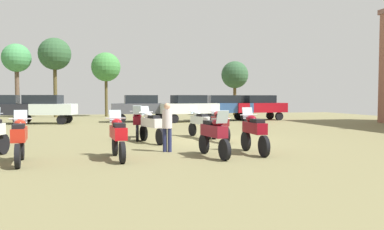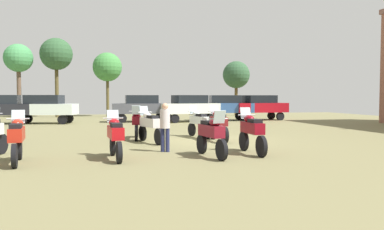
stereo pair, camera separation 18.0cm
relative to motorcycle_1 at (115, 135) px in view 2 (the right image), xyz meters
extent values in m
cube|color=olive|center=(4.03, 4.17, -0.73)|extent=(44.00, 52.00, 0.02)
cylinder|color=black|center=(-0.08, 0.74, -0.40)|extent=(0.18, 0.63, 0.62)
cylinder|color=black|center=(0.08, -0.80, -0.40)|extent=(0.18, 0.63, 0.62)
cube|color=#B10F15|center=(0.00, -0.03, 0.09)|extent=(0.50, 1.35, 0.36)
ellipsoid|color=#B10F15|center=(-0.03, 0.27, 0.37)|extent=(0.37, 0.51, 0.24)
cube|color=black|center=(0.03, -0.26, 0.33)|extent=(0.36, 0.59, 0.12)
cube|color=silver|center=(-0.06, 0.59, 0.55)|extent=(0.37, 0.19, 0.39)
cylinder|color=#B7B7BC|center=(-0.05, 0.50, 0.49)|extent=(0.62, 0.10, 0.04)
cylinder|color=black|center=(3.69, 6.11, -0.41)|extent=(0.27, 0.63, 0.62)
cylinder|color=black|center=(4.06, 4.68, -0.41)|extent=(0.27, 0.63, 0.62)
cube|color=silver|center=(3.88, 5.40, 0.08)|extent=(0.66, 1.30, 0.36)
ellipsoid|color=silver|center=(3.81, 5.67, 0.36)|extent=(0.43, 0.55, 0.24)
cube|color=black|center=(3.93, 5.18, 0.32)|extent=(0.43, 0.62, 0.12)
cube|color=silver|center=(3.73, 5.97, 0.54)|extent=(0.39, 0.24, 0.39)
cylinder|color=#B7B7BC|center=(3.75, 5.88, 0.48)|extent=(0.61, 0.19, 0.04)
cylinder|color=black|center=(-2.80, 0.51, -0.39)|extent=(0.20, 0.66, 0.65)
cylinder|color=black|center=(-2.61, -0.95, -0.39)|extent=(0.20, 0.66, 0.65)
cube|color=#B02314|center=(-2.70, -0.22, 0.11)|extent=(0.52, 1.29, 0.36)
ellipsoid|color=#B02314|center=(-2.74, 0.06, 0.39)|extent=(0.38, 0.52, 0.24)
cube|color=black|center=(-2.68, -0.44, 0.35)|extent=(0.37, 0.59, 0.12)
cube|color=silver|center=(-2.78, 0.37, 0.57)|extent=(0.38, 0.20, 0.39)
cylinder|color=#B7B7BC|center=(-2.77, 0.28, 0.51)|extent=(0.62, 0.12, 0.04)
cylinder|color=black|center=(4.40, 0.87, -0.38)|extent=(0.13, 0.68, 0.67)
cylinder|color=black|center=(4.42, -0.62, -0.38)|extent=(0.13, 0.68, 0.67)
cube|color=maroon|center=(4.41, 0.12, 0.14)|extent=(0.38, 1.28, 0.36)
ellipsoid|color=maroon|center=(4.41, 0.41, 0.42)|extent=(0.33, 0.49, 0.24)
cube|color=black|center=(4.41, -0.10, 0.38)|extent=(0.31, 0.57, 0.12)
cube|color=silver|center=(4.40, 0.73, 0.60)|extent=(0.36, 0.16, 0.39)
cylinder|color=#B7B7BC|center=(4.40, 0.63, 0.54)|extent=(0.62, 0.05, 0.04)
cylinder|color=black|center=(3.03, -0.98, -0.40)|extent=(0.22, 0.65, 0.64)
cylinder|color=black|center=(2.80, 0.52, -0.40)|extent=(0.22, 0.65, 0.64)
cube|color=maroon|center=(2.91, -0.23, 0.10)|extent=(0.55, 1.33, 0.36)
ellipsoid|color=maroon|center=(2.96, -0.52, 0.38)|extent=(0.39, 0.52, 0.24)
cube|color=black|center=(2.88, -0.01, 0.34)|extent=(0.38, 0.60, 0.12)
cube|color=silver|center=(3.01, -0.83, 0.56)|extent=(0.38, 0.21, 0.39)
cylinder|color=#B7B7BC|center=(2.99, -0.74, 0.50)|extent=(0.62, 0.13, 0.04)
cylinder|color=black|center=(-3.62, 1.77, -0.38)|extent=(0.29, 0.68, 0.67)
cylinder|color=black|center=(0.94, 4.51, -0.38)|extent=(0.18, 0.68, 0.67)
cylinder|color=black|center=(1.08, 6.15, -0.38)|extent=(0.18, 0.68, 0.67)
cube|color=maroon|center=(1.01, 5.33, 0.14)|extent=(0.48, 1.43, 0.36)
ellipsoid|color=maroon|center=(0.98, 5.01, 0.42)|extent=(0.36, 0.51, 0.24)
cube|color=black|center=(1.03, 5.57, 0.38)|extent=(0.35, 0.58, 0.12)
cube|color=silver|center=(0.95, 4.66, 0.60)|extent=(0.37, 0.18, 0.39)
cylinder|color=#B7B7BC|center=(0.96, 4.77, 0.54)|extent=(0.62, 0.09, 0.04)
cylinder|color=black|center=(1.22, 4.63, -0.39)|extent=(0.31, 0.65, 0.65)
cylinder|color=black|center=(1.70, 3.05, -0.39)|extent=(0.31, 0.65, 0.65)
cube|color=silver|center=(1.46, 3.84, 0.11)|extent=(0.76, 1.44, 0.36)
ellipsoid|color=silver|center=(1.37, 4.14, 0.39)|extent=(0.45, 0.55, 0.24)
cube|color=black|center=(1.53, 3.61, 0.35)|extent=(0.45, 0.62, 0.12)
cube|color=silver|center=(1.26, 4.48, 0.57)|extent=(0.39, 0.25, 0.39)
cylinder|color=#B7B7BC|center=(1.29, 4.38, 0.51)|extent=(0.60, 0.22, 0.04)
cylinder|color=black|center=(4.32, 4.59, -0.38)|extent=(0.14, 0.67, 0.67)
cylinder|color=black|center=(4.37, 2.97, -0.38)|extent=(0.14, 0.67, 0.67)
cube|color=maroon|center=(4.35, 3.78, 0.13)|extent=(0.40, 1.39, 0.36)
ellipsoid|color=maroon|center=(4.34, 4.09, 0.41)|extent=(0.33, 0.49, 0.24)
cube|color=black|center=(4.35, 3.54, 0.37)|extent=(0.31, 0.57, 0.12)
cube|color=silver|center=(4.33, 4.43, 0.59)|extent=(0.36, 0.16, 0.39)
cylinder|color=#B7B7BC|center=(4.33, 4.33, 0.53)|extent=(0.62, 0.05, 0.04)
cylinder|color=black|center=(-5.93, 15.93, -0.40)|extent=(0.65, 0.24, 0.64)
cylinder|color=black|center=(-5.96, 17.37, -0.40)|extent=(0.65, 0.24, 0.64)
cube|color=black|center=(-7.41, 16.62, 0.30)|extent=(4.34, 1.90, 0.75)
cube|color=black|center=(-7.41, 16.62, 0.98)|extent=(2.40, 1.64, 0.61)
cylinder|color=black|center=(7.28, 16.63, -0.40)|extent=(0.66, 0.30, 0.64)
cylinder|color=black|center=(7.46, 18.06, -0.40)|extent=(0.66, 0.30, 0.64)
cylinder|color=black|center=(10.18, 16.25, -0.40)|extent=(0.66, 0.30, 0.64)
cylinder|color=black|center=(10.36, 17.68, -0.40)|extent=(0.66, 0.30, 0.64)
cube|color=#315691|center=(8.82, 17.16, 0.30)|extent=(4.50, 2.34, 0.75)
cube|color=black|center=(8.82, 17.16, 0.98)|extent=(2.55, 1.87, 0.61)
cylinder|color=black|center=(4.44, 15.19, -0.40)|extent=(0.67, 0.34, 0.64)
cylinder|color=black|center=(4.16, 16.60, -0.40)|extent=(0.67, 0.34, 0.64)
cylinder|color=black|center=(7.31, 15.77, -0.40)|extent=(0.67, 0.34, 0.64)
cylinder|color=black|center=(7.02, 17.18, -0.40)|extent=(0.67, 0.34, 0.64)
cube|color=silver|center=(5.73, 16.19, 0.30)|extent=(4.57, 2.61, 0.75)
cube|color=black|center=(5.73, 16.19, 0.98)|extent=(2.63, 2.02, 0.61)
cylinder|color=black|center=(-6.14, 16.09, -0.40)|extent=(0.67, 0.34, 0.64)
cylinder|color=black|center=(-5.87, 17.50, -0.40)|extent=(0.67, 0.34, 0.64)
cylinder|color=black|center=(-3.27, 15.53, -0.40)|extent=(0.67, 0.34, 0.64)
cylinder|color=black|center=(-3.00, 16.95, -0.40)|extent=(0.67, 0.34, 0.64)
cube|color=silver|center=(-4.57, 16.52, 0.30)|extent=(4.56, 2.58, 0.75)
cube|color=black|center=(-4.57, 16.52, 0.98)|extent=(2.62, 2.00, 0.61)
cylinder|color=black|center=(0.77, 16.24, -0.40)|extent=(0.64, 0.23, 0.64)
cylinder|color=black|center=(0.76, 17.68, -0.40)|extent=(0.64, 0.23, 0.64)
cylinder|color=black|center=(3.69, 16.27, -0.40)|extent=(0.64, 0.23, 0.64)
cylinder|color=black|center=(3.68, 17.71, -0.40)|extent=(0.64, 0.23, 0.64)
cube|color=#474951|center=(2.22, 16.98, 0.30)|extent=(4.32, 1.84, 0.75)
cube|color=black|center=(2.22, 16.98, 0.98)|extent=(2.38, 1.61, 0.61)
cylinder|color=black|center=(10.28, 16.18, -0.40)|extent=(0.66, 0.28, 0.64)
cylinder|color=black|center=(10.15, 17.62, -0.40)|extent=(0.66, 0.28, 0.64)
cylinder|color=black|center=(13.19, 16.44, -0.40)|extent=(0.66, 0.28, 0.64)
cylinder|color=black|center=(13.06, 17.88, -0.40)|extent=(0.66, 0.28, 0.64)
cube|color=#A1111B|center=(11.67, 17.03, 0.30)|extent=(4.44, 2.17, 0.75)
cube|color=black|center=(11.67, 17.03, 0.98)|extent=(2.50, 1.79, 0.61)
cylinder|color=navy|center=(1.60, 1.19, -0.31)|extent=(0.14, 0.14, 0.80)
cylinder|color=navy|center=(1.75, 1.11, -0.31)|extent=(0.14, 0.14, 0.80)
cylinder|color=silver|center=(1.67, 1.15, 0.41)|extent=(0.46, 0.46, 0.64)
sphere|color=tan|center=(1.67, 1.15, 0.84)|extent=(0.22, 0.22, 0.22)
cylinder|color=brown|center=(12.52, 25.23, 1.04)|extent=(0.32, 0.32, 3.51)
sphere|color=#2E5333|center=(12.52, 25.23, 3.41)|extent=(2.74, 2.74, 2.74)
cylinder|color=brown|center=(-0.26, 25.59, 1.34)|extent=(0.27, 0.27, 4.10)
sphere|color=#3E833D|center=(-0.26, 25.59, 4.00)|extent=(2.74, 2.74, 2.74)
cylinder|color=brown|center=(-8.20, 25.89, 1.71)|extent=(0.38, 0.38, 4.85)
sphere|color=#428C4F|center=(-8.20, 25.89, 4.71)|extent=(2.57, 2.57, 2.57)
cylinder|color=#4E4324|center=(-4.83, 25.31, 1.86)|extent=(0.33, 0.33, 5.14)
sphere|color=#2E5531|center=(-4.83, 25.31, 5.09)|extent=(2.93, 2.93, 2.93)
camera|label=1|loc=(-0.37, -11.54, 1.15)|focal=35.54mm
camera|label=2|loc=(-0.19, -11.57, 1.15)|focal=35.54mm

